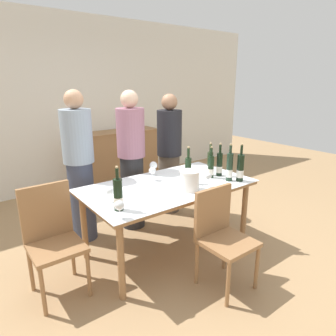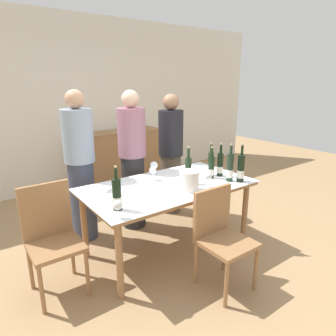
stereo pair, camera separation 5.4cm
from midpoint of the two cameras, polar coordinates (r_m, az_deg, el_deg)
name	(u,v)px [view 2 (the right image)]	position (r m, az deg, el deg)	size (l,w,h in m)	color
ground_plane	(168,249)	(3.40, 0.47, -15.15)	(12.00, 12.00, 0.00)	#A37F56
back_wall	(73,104)	(5.28, -17.31, 11.54)	(8.00, 0.10, 2.80)	silver
sideboard_cabinet	(120,157)	(5.43, -8.85, 2.16)	(1.51, 0.46, 0.93)	#996B42
dining_table	(168,191)	(3.10, 0.50, -4.43)	(1.74, 0.96, 0.75)	#996B42
ice_bucket	(189,180)	(2.91, 4.62, -2.31)	(0.20, 0.20, 0.20)	white
wine_bottle_0	(117,195)	(2.49, -9.10, -5.11)	(0.08, 0.08, 0.38)	black
wine_bottle_1	(188,171)	(3.10, 4.36, -0.57)	(0.07, 0.07, 0.39)	black
wine_bottle_2	(220,165)	(3.39, 10.35, 0.59)	(0.07, 0.07, 0.37)	black
wine_bottle_3	(211,164)	(3.39, 8.57, 0.72)	(0.06, 0.06, 0.37)	#28381E
wine_bottle_4	(211,168)	(3.30, 8.72, 0.09)	(0.07, 0.07, 0.35)	black
wine_bottle_5	(241,169)	(3.25, 14.17, -0.15)	(0.08, 0.08, 0.40)	black
wine_bottle_6	(230,168)	(3.22, 12.20, -0.01)	(0.07, 0.07, 0.40)	#1E3323
wine_glass_0	(109,192)	(2.68, -10.57, -4.44)	(0.07, 0.07, 0.13)	white
wine_glass_1	(154,166)	(3.38, -2.24, 0.46)	(0.09, 0.09, 0.15)	white
wine_glass_2	(208,177)	(3.01, 8.16, -1.70)	(0.07, 0.07, 0.15)	white
wine_glass_3	(153,171)	(3.19, -2.45, -0.58)	(0.08, 0.08, 0.15)	white
wine_glass_4	(118,206)	(2.35, -8.92, -7.12)	(0.08, 0.08, 0.15)	white
chair_left_end	(51,232)	(2.77, -20.81, -11.40)	(0.42, 0.42, 0.95)	#996B42
chair_near_front	(220,232)	(2.72, 10.45, -11.84)	(0.42, 0.42, 0.88)	#996B42
person_host	(80,168)	(3.44, -15.91, 0.06)	(0.33, 0.33, 1.69)	#383F56
person_guest_left	(133,161)	(3.62, -6.35, 1.27)	(0.33, 0.33, 1.68)	#262628
person_guest_right	(171,155)	(4.05, 0.91, 2.52)	(0.33, 0.33, 1.62)	#51473D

